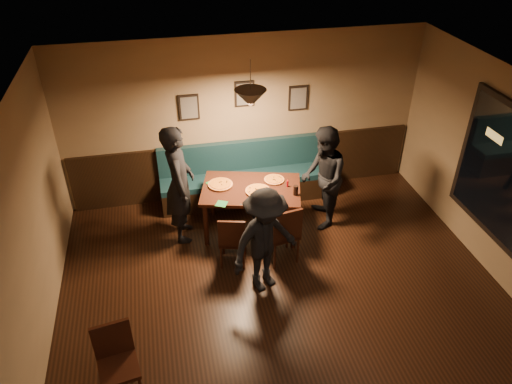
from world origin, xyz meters
The scene contains 25 objects.
floor centered at (0.00, 0.00, 0.00)m, with size 7.00×7.00×0.00m, color black.
ceiling centered at (0.00, 0.00, 2.80)m, with size 7.00×7.00×0.00m, color silver.
wall_back centered at (0.00, 3.50, 1.40)m, with size 6.00×6.00×0.00m, color #8C704F.
wall_left centered at (-3.00, 0.00, 1.40)m, with size 7.00×7.00×0.00m, color #8C704F.
wainscot centered at (0.00, 3.47, 0.50)m, with size 5.88×0.06×1.00m, color black.
booth_bench centered at (0.00, 3.20, 0.50)m, with size 3.00×0.60×1.00m, color #0F232D, non-canonical shape.
picture_left centered at (-0.90, 3.47, 1.70)m, with size 0.32×0.04×0.42m, color black.
picture_center centered at (0.00, 3.47, 1.85)m, with size 0.32×0.04×0.42m, color black.
picture_right centered at (0.90, 3.47, 1.70)m, with size 0.32×0.04×0.42m, color black.
pendant_lamp centered at (-0.14, 2.32, 2.25)m, with size 0.44×0.44×0.25m, color black.
dining_table centered at (-0.14, 2.32, 0.40)m, with size 1.49×0.96×0.80m, color black.
chair_near_left centered at (-0.55, 1.63, 0.43)m, with size 0.38×0.38×0.86m, color black, non-canonical shape.
chair_near_right centered at (0.15, 1.56, 0.48)m, with size 0.43×0.43×0.97m, color #321A0D, non-canonical shape.
diner_left centered at (-1.21, 2.42, 0.94)m, with size 0.69×0.45×1.89m, color black.
diner_right centered at (1.00, 2.28, 0.84)m, with size 0.82×0.64×1.69m, color black.
diner_front centered at (-0.22, 1.05, 0.78)m, with size 1.01×0.58×1.56m, color black.
pizza_a centered at (-0.59, 2.48, 0.82)m, with size 0.38×0.38×0.04m, color orange.
pizza_b centered at (-0.06, 2.18, 0.82)m, with size 0.38×0.38×0.04m, color orange.
pizza_c centered at (0.26, 2.45, 0.82)m, with size 0.32×0.32×0.04m, color #C47024.
soda_glass centered at (0.47, 2.00, 0.87)m, with size 0.07×0.07×0.15m, color black.
tabasco_bottle centered at (0.41, 2.24, 0.86)m, with size 0.03×0.03×0.13m, color #9C050E.
napkin_a centered at (-0.69, 2.57, 0.80)m, with size 0.16×0.16×0.01m, color #1C6B22.
napkin_b centered at (-0.64, 1.99, 0.80)m, with size 0.15×0.15×0.01m, color #1D6E31.
cutlery_set centered at (-0.21, 1.92, 0.80)m, with size 0.02×0.21×0.00m, color silver.
cafe_chair_far centered at (-2.11, -0.28, 0.46)m, with size 0.41×0.41×0.93m, color #301D0D, non-canonical shape.
Camera 1 is at (-1.39, -3.79, 4.82)m, focal length 34.22 mm.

